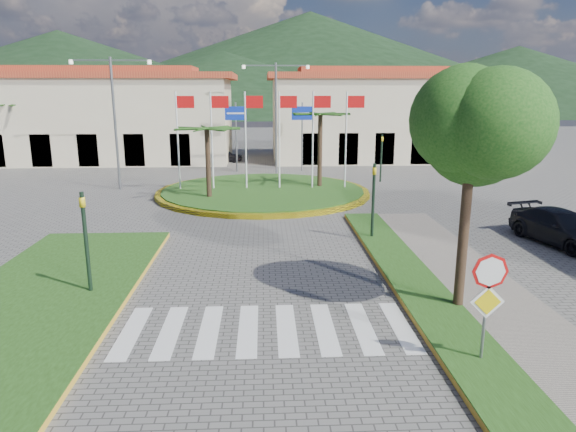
{
  "coord_description": "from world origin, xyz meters",
  "views": [
    {
      "loc": [
        0.06,
        -8.25,
        6.02
      ],
      "look_at": [
        0.83,
        8.0,
        2.05
      ],
      "focal_mm": 32.0,
      "sensor_mm": 36.0,
      "label": 1
    }
  ],
  "objects_px": {
    "stop_sign": "(488,291)",
    "white_van": "(164,156)",
    "car_dark_a": "(224,155)",
    "car_dark_b": "(330,155)",
    "roundabout_island": "(263,191)",
    "deciduous_tree": "(473,125)",
    "car_side_right": "(561,228)"
  },
  "relations": [
    {
      "from": "car_dark_a",
      "to": "car_dark_b",
      "type": "xyz_separation_m",
      "value": [
        9.3,
        -0.49,
        0.05
      ]
    },
    {
      "from": "deciduous_tree",
      "to": "car_side_right",
      "type": "height_order",
      "value": "deciduous_tree"
    },
    {
      "from": "deciduous_tree",
      "to": "car_side_right",
      "type": "relative_size",
      "value": 1.45
    },
    {
      "from": "stop_sign",
      "to": "deciduous_tree",
      "type": "relative_size",
      "value": 0.39
    },
    {
      "from": "roundabout_island",
      "to": "stop_sign",
      "type": "xyz_separation_m",
      "value": [
        4.9,
        -20.04,
        1.62
      ]
    },
    {
      "from": "stop_sign",
      "to": "car_dark_a",
      "type": "height_order",
      "value": "stop_sign"
    },
    {
      "from": "car_dark_a",
      "to": "car_side_right",
      "type": "height_order",
      "value": "car_side_right"
    },
    {
      "from": "white_van",
      "to": "car_dark_b",
      "type": "distance_m",
      "value": 14.48
    },
    {
      "from": "stop_sign",
      "to": "car_dark_a",
      "type": "relative_size",
      "value": 0.82
    },
    {
      "from": "roundabout_island",
      "to": "car_dark_b",
      "type": "relative_size",
      "value": 3.5
    },
    {
      "from": "car_side_right",
      "to": "stop_sign",
      "type": "bearing_deg",
      "value": -141.07
    },
    {
      "from": "car_dark_a",
      "to": "car_side_right",
      "type": "distance_m",
      "value": 29.9
    },
    {
      "from": "roundabout_island",
      "to": "car_side_right",
      "type": "bearing_deg",
      "value": -42.21
    },
    {
      "from": "white_van",
      "to": "car_side_right",
      "type": "relative_size",
      "value": 0.8
    },
    {
      "from": "roundabout_island",
      "to": "car_dark_a",
      "type": "distance_m",
      "value": 15.13
    },
    {
      "from": "white_van",
      "to": "car_side_right",
      "type": "height_order",
      "value": "car_side_right"
    },
    {
      "from": "stop_sign",
      "to": "deciduous_tree",
      "type": "distance_m",
      "value": 4.59
    },
    {
      "from": "roundabout_island",
      "to": "white_van",
      "type": "xyz_separation_m",
      "value": [
        -8.59,
        14.71,
        0.35
      ]
    },
    {
      "from": "car_side_right",
      "to": "white_van",
      "type": "bearing_deg",
      "value": 115.54
    },
    {
      "from": "white_van",
      "to": "car_dark_b",
      "type": "relative_size",
      "value": 1.04
    },
    {
      "from": "roundabout_island",
      "to": "car_dark_b",
      "type": "distance_m",
      "value": 15.42
    },
    {
      "from": "car_dark_b",
      "to": "roundabout_island",
      "type": "bearing_deg",
      "value": 159.9
    },
    {
      "from": "white_van",
      "to": "car_dark_a",
      "type": "height_order",
      "value": "car_dark_a"
    },
    {
      "from": "car_dark_b",
      "to": "car_side_right",
      "type": "height_order",
      "value": "car_side_right"
    },
    {
      "from": "white_van",
      "to": "car_side_right",
      "type": "bearing_deg",
      "value": -126.9
    },
    {
      "from": "roundabout_island",
      "to": "deciduous_tree",
      "type": "distance_m",
      "value": 18.55
    },
    {
      "from": "white_van",
      "to": "car_dark_a",
      "type": "relative_size",
      "value": 1.17
    },
    {
      "from": "roundabout_island",
      "to": "deciduous_tree",
      "type": "relative_size",
      "value": 1.87
    },
    {
      "from": "roundabout_island",
      "to": "white_van",
      "type": "relative_size",
      "value": 3.38
    },
    {
      "from": "deciduous_tree",
      "to": "car_dark_b",
      "type": "distance_m",
      "value": 31.58
    },
    {
      "from": "roundabout_island",
      "to": "white_van",
      "type": "distance_m",
      "value": 17.04
    },
    {
      "from": "stop_sign",
      "to": "white_van",
      "type": "bearing_deg",
      "value": 111.21
    }
  ]
}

